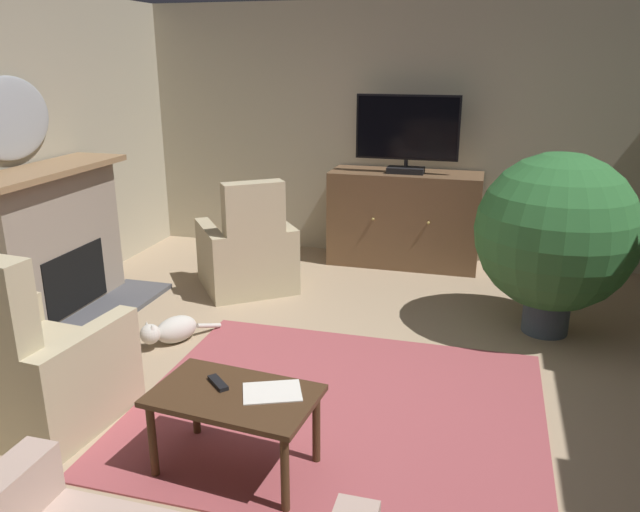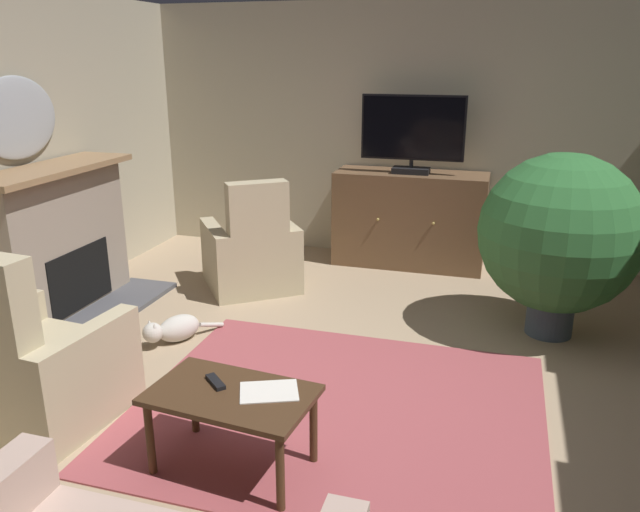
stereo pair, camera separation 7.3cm
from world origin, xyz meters
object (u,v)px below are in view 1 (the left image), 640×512
(coffee_table, at_px, (234,404))
(potted_plant_on_hearth_side, at_px, (556,234))
(tv_remote, at_px, (218,383))
(wall_mirror_oval, at_px, (10,119))
(fireplace, at_px, (54,246))
(television, at_px, (407,132))
(armchair_beside_cabinet, at_px, (31,369))
(folded_newspaper, at_px, (272,392))
(tv_cabinet, at_px, (404,221))
(cat, at_px, (172,330))
(armchair_by_fireplace, at_px, (248,255))

(coffee_table, relative_size, potted_plant_on_hearth_side, 0.62)
(coffee_table, distance_m, tv_remote, 0.15)
(wall_mirror_oval, relative_size, tv_remote, 5.33)
(fireplace, relative_size, wall_mirror_oval, 1.77)
(television, relative_size, armchair_beside_cabinet, 0.91)
(wall_mirror_oval, distance_m, television, 3.57)
(armchair_beside_cabinet, bearing_deg, fireplace, 122.30)
(tv_remote, xyz_separation_m, folded_newspaper, (0.30, 0.00, -0.01))
(fireplace, height_order, tv_cabinet, fireplace)
(fireplace, distance_m, coffee_table, 2.80)
(coffee_table, bearing_deg, tv_cabinet, 84.46)
(wall_mirror_oval, relative_size, armchair_beside_cabinet, 0.80)
(television, height_order, potted_plant_on_hearth_side, television)
(wall_mirror_oval, distance_m, armchair_beside_cabinet, 2.30)
(folded_newspaper, bearing_deg, tv_cabinet, 64.43)
(cat, bearing_deg, folded_newspaper, -44.35)
(coffee_table, bearing_deg, fireplace, 145.21)
(tv_remote, bearing_deg, television, -54.90)
(potted_plant_on_hearth_side, bearing_deg, armchair_by_fireplace, 173.97)
(coffee_table, bearing_deg, armchair_beside_cabinet, 175.31)
(coffee_table, relative_size, armchair_beside_cabinet, 0.79)
(cat, bearing_deg, tv_remote, -52.09)
(tv_remote, relative_size, armchair_beside_cabinet, 0.15)
(potted_plant_on_hearth_side, bearing_deg, folded_newspaper, -124.29)
(fireplace, relative_size, coffee_table, 1.78)
(tv_cabinet, relative_size, television, 1.50)
(tv_remote, xyz_separation_m, armchair_beside_cabinet, (-1.24, 0.05, -0.12))
(folded_newspaper, bearing_deg, coffee_table, 174.40)
(potted_plant_on_hearth_side, bearing_deg, tv_remote, -129.26)
(television, distance_m, potted_plant_on_hearth_side, 2.01)
(armchair_beside_cabinet, bearing_deg, wall_mirror_oval, 128.61)
(fireplace, xyz_separation_m, television, (2.65, 2.07, 0.80))
(fireplace, distance_m, tv_remote, 2.67)
(armchair_beside_cabinet, bearing_deg, folded_newspaper, -1.94)
(armchair_beside_cabinet, height_order, potted_plant_on_hearth_side, potted_plant_on_hearth_side)
(armchair_beside_cabinet, xyz_separation_m, armchair_by_fireplace, (0.40, 2.47, -0.01))
(wall_mirror_oval, height_order, armchair_by_fireplace, wall_mirror_oval)
(cat, bearing_deg, fireplace, 166.57)
(tv_cabinet, height_order, armchair_by_fireplace, armchair_by_fireplace)
(tv_cabinet, relative_size, armchair_beside_cabinet, 1.37)
(fireplace, distance_m, television, 3.46)
(wall_mirror_oval, xyz_separation_m, armchair_by_fireplace, (1.58, 0.99, -1.31))
(wall_mirror_oval, distance_m, coffee_table, 3.25)
(coffee_table, xyz_separation_m, tv_remote, (-0.11, 0.06, 0.07))
(coffee_table, height_order, armchair_by_fireplace, armchair_by_fireplace)
(television, relative_size, potted_plant_on_hearth_side, 0.71)
(fireplace, relative_size, cat, 2.75)
(folded_newspaper, relative_size, cat, 0.51)
(fireplace, distance_m, armchair_beside_cabinet, 1.77)
(tv_remote, xyz_separation_m, potted_plant_on_hearth_side, (1.83, 2.24, 0.35))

